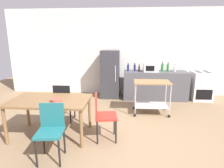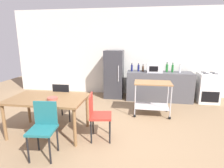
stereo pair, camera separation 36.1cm
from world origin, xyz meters
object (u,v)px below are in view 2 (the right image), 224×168
Objects in this scene: chair_teal at (44,126)px; bottle_soy_sauce at (180,69)px; bottle_sparkling_water at (138,68)px; refrigerator at (114,74)px; kitchen_cart at (152,93)px; fruit_bowl at (52,99)px; dining_table at (48,102)px; bottle_sesame_oil at (143,69)px; bottle_hot_sauce at (173,68)px; chair_red at (97,113)px; stove_oven at (207,88)px; chair_black at (64,99)px; bottle_wine at (167,68)px; microwave at (155,68)px; bottle_soda at (132,68)px.

bottle_soy_sauce is (2.70, 3.23, 0.48)m from chair_teal.
chair_teal is at bearing -113.66° from bottle_sparkling_water.
refrigerator reaches higher than kitchen_cart.
fruit_bowl is (-2.82, -2.64, -0.22)m from bottle_soy_sauce.
bottle_sesame_oil reaches higher than dining_table.
bottle_sesame_oil is 0.76× the size of bottle_hot_sauce.
dining_table is 3.16m from bottle_sparkling_water.
kitchen_cart is (1.17, -1.35, -0.20)m from refrigerator.
stove_oven is (2.82, 2.65, -0.07)m from chair_red.
chair_teal is at bearing -67.62° from dining_table.
stove_oven is at bearing 36.07° from fruit_bowl.
stove_oven is at bearing -0.06° from bottle_hot_sauce.
bottle_sparkling_water is 1.31× the size of fruit_bowl.
bottle_sesame_oil is (1.88, 2.60, 0.32)m from dining_table.
dining_table is 2.83m from refrigerator.
kitchen_cart reaches higher than fruit_bowl.
kitchen_cart is at bearing -162.35° from chair_black.
dining_table is 0.68m from chair_black.
refrigerator is at bearing -7.04° from chair_red.
bottle_sesame_oil reaches higher than kitchen_cart.
stove_oven is at bearing 33.81° from dining_table.
bottle_wine is (1.67, -0.02, 0.25)m from refrigerator.
stove_oven is 2.15m from kitchen_cart.
chair_black reaches higher than kitchen_cart.
bottle_hot_sauce reaches higher than chair_teal.
dining_table is at bearing 87.09° from chair_black.
chair_teal reaches higher than fruit_bowl.
bottle_soy_sauce is (2.03, -0.13, 0.23)m from refrigerator.
bottle_hot_sauce is 0.21m from bottle_soy_sauce.
microwave reaches higher than chair_black.
bottle_wine is (0.73, 0.03, 0.03)m from bottle_sesame_oil.
bottle_sparkling_water is (1.74, 2.62, 0.34)m from dining_table.
bottle_hot_sauce reaches higher than bottle_sparkling_water.
stove_oven is at bearing 36.76° from chair_teal.
bottle_wine is at bearing 20.57° from microwave.
stove_oven is 2.92m from refrigerator.
chair_teal reaches higher than kitchen_cart.
bottle_sparkling_water is at bearing 4.93° from bottle_soda.
bottle_sesame_oil is at bearing -133.05° from chair_black.
bottle_hot_sauce is (1.75, 2.65, 0.50)m from chair_red.
bottle_hot_sauce reaches higher than stove_oven.
fruit_bowl is at bearing -116.75° from bottle_soda.
chair_black is 2.90m from microwave.
refrigerator is at bearing 74.15° from fruit_bowl.
chair_red is at bearing 2.06° from fruit_bowl.
chair_red is 0.57× the size of refrigerator.
kitchen_cart is at bearing 31.65° from dining_table.
microwave is (1.28, -0.17, 0.25)m from refrigerator.
fruit_bowl is at bearing -120.04° from bottle_sparkling_water.
chair_teal is at bearing -78.31° from fruit_bowl.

